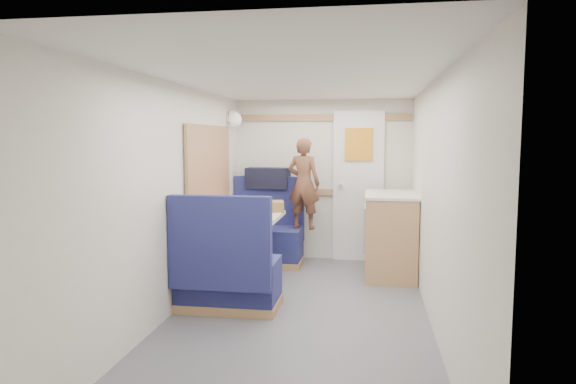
% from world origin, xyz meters
% --- Properties ---
extents(floor, '(4.50, 4.50, 0.00)m').
position_xyz_m(floor, '(0.00, 0.00, 0.00)').
color(floor, '#515156').
rests_on(floor, ground).
extents(ceiling, '(4.50, 4.50, 0.00)m').
position_xyz_m(ceiling, '(0.00, 0.00, 2.00)').
color(ceiling, silver).
rests_on(ceiling, wall_back).
extents(wall_back, '(2.20, 0.02, 2.00)m').
position_xyz_m(wall_back, '(0.00, 2.25, 1.00)').
color(wall_back, silver).
rests_on(wall_back, floor).
extents(wall_left, '(0.02, 4.50, 2.00)m').
position_xyz_m(wall_left, '(-1.10, 0.00, 1.00)').
color(wall_left, silver).
rests_on(wall_left, floor).
extents(wall_right, '(0.02, 4.50, 2.00)m').
position_xyz_m(wall_right, '(1.10, 0.00, 1.00)').
color(wall_right, silver).
rests_on(wall_right, floor).
extents(oak_trim_low, '(2.15, 0.02, 0.08)m').
position_xyz_m(oak_trim_low, '(0.00, 2.23, 0.85)').
color(oak_trim_low, '#956143').
rests_on(oak_trim_low, wall_back).
extents(oak_trim_high, '(2.15, 0.02, 0.08)m').
position_xyz_m(oak_trim_high, '(0.00, 2.23, 1.78)').
color(oak_trim_high, '#956143').
rests_on(oak_trim_high, wall_back).
extents(side_window, '(0.04, 1.30, 0.72)m').
position_xyz_m(side_window, '(-1.08, 1.00, 1.25)').
color(side_window, '#ADB599').
rests_on(side_window, wall_left).
extents(rear_door, '(0.62, 0.12, 1.86)m').
position_xyz_m(rear_door, '(0.45, 2.22, 0.97)').
color(rear_door, white).
rests_on(rear_door, wall_back).
extents(dinette_table, '(0.62, 0.92, 0.72)m').
position_xyz_m(dinette_table, '(-0.65, 1.00, 0.57)').
color(dinette_table, white).
rests_on(dinette_table, floor).
extents(bench_far, '(0.90, 0.59, 1.05)m').
position_xyz_m(bench_far, '(-0.65, 1.86, 0.30)').
color(bench_far, '#17184B').
rests_on(bench_far, floor).
extents(bench_near, '(0.90, 0.59, 1.05)m').
position_xyz_m(bench_near, '(-0.65, 0.14, 0.30)').
color(bench_near, '#17184B').
rests_on(bench_near, floor).
extents(ledge, '(0.90, 0.14, 0.04)m').
position_xyz_m(ledge, '(-0.65, 2.12, 0.88)').
color(ledge, '#956143').
rests_on(ledge, bench_far).
extents(dome_light, '(0.20, 0.20, 0.20)m').
position_xyz_m(dome_light, '(-1.04, 1.85, 1.75)').
color(dome_light, white).
rests_on(dome_light, wall_left).
extents(galley_counter, '(0.57, 0.92, 0.92)m').
position_xyz_m(galley_counter, '(0.82, 1.55, 0.47)').
color(galley_counter, '#956143').
rests_on(galley_counter, floor).
extents(person, '(0.45, 0.35, 1.09)m').
position_xyz_m(person, '(-0.18, 1.83, 0.99)').
color(person, brown).
rests_on(person, bench_far).
extents(duffel_bag, '(0.54, 0.28, 0.26)m').
position_xyz_m(duffel_bag, '(-0.67, 2.12, 1.03)').
color(duffel_bag, black).
rests_on(duffel_bag, ledge).
extents(tray, '(0.33, 0.39, 0.02)m').
position_xyz_m(tray, '(-0.59, 0.83, 0.73)').
color(tray, white).
rests_on(tray, dinette_table).
extents(orange_fruit, '(0.07, 0.07, 0.07)m').
position_xyz_m(orange_fruit, '(-0.45, 0.98, 0.77)').
color(orange_fruit, '#EA560A').
rests_on(orange_fruit, tray).
extents(cheese_block, '(0.10, 0.08, 0.03)m').
position_xyz_m(cheese_block, '(-0.51, 0.80, 0.75)').
color(cheese_block, '#F6E68E').
rests_on(cheese_block, tray).
extents(wine_glass, '(0.08, 0.08, 0.17)m').
position_xyz_m(wine_glass, '(-0.76, 1.02, 0.84)').
color(wine_glass, white).
rests_on(wine_glass, dinette_table).
extents(tumbler_left, '(0.07, 0.07, 0.11)m').
position_xyz_m(tumbler_left, '(-0.81, 0.83, 0.77)').
color(tumbler_left, silver).
rests_on(tumbler_left, dinette_table).
extents(tumbler_mid, '(0.06, 0.06, 0.10)m').
position_xyz_m(tumbler_mid, '(-0.69, 1.34, 0.77)').
color(tumbler_mid, white).
rests_on(tumbler_mid, dinette_table).
extents(beer_glass, '(0.07, 0.07, 0.11)m').
position_xyz_m(beer_glass, '(-0.53, 0.95, 0.77)').
color(beer_glass, '#8E4214').
rests_on(beer_glass, dinette_table).
extents(pepper_grinder, '(0.04, 0.04, 0.10)m').
position_xyz_m(pepper_grinder, '(-0.59, 0.94, 0.77)').
color(pepper_grinder, black).
rests_on(pepper_grinder, dinette_table).
extents(bread_loaf, '(0.20, 0.29, 0.11)m').
position_xyz_m(bread_loaf, '(-0.43, 1.38, 0.78)').
color(bread_loaf, brown).
rests_on(bread_loaf, dinette_table).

